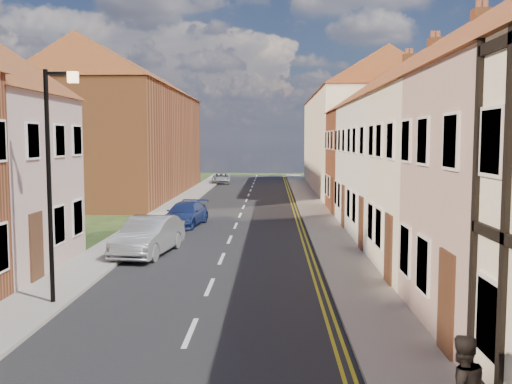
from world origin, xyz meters
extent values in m
cube|color=black|center=(0.00, 30.00, 0.01)|extent=(7.00, 90.00, 0.02)
cube|color=gray|center=(-4.40, 30.00, 0.06)|extent=(1.80, 90.00, 0.12)
cube|color=gray|center=(4.40, 30.00, 0.06)|extent=(1.80, 90.00, 0.12)
cube|color=white|center=(9.30, 23.50, 3.00)|extent=(8.00, 5.00, 6.00)
cube|color=white|center=(9.30, 28.90, 3.00)|extent=(8.00, 5.80, 6.00)
cube|color=brown|center=(9.30, 26.60, 8.20)|extent=(0.60, 0.60, 1.60)
cube|color=white|center=(9.30, 34.30, 3.00)|extent=(8.00, 5.00, 6.00)
cube|color=brown|center=(9.30, 32.40, 8.20)|extent=(0.60, 0.60, 1.60)
cube|color=brown|center=(9.30, 39.70, 3.00)|extent=(8.00, 5.80, 6.00)
cube|color=brown|center=(9.30, 37.40, 8.20)|extent=(0.60, 0.60, 1.60)
cube|color=white|center=(9.30, 55.00, 4.00)|extent=(8.00, 24.00, 8.00)
cube|color=brown|center=(-9.30, 50.00, 4.00)|extent=(8.00, 24.00, 8.00)
cylinder|color=black|center=(-3.90, 20.00, 3.12)|extent=(0.12, 0.12, 6.00)
cube|color=black|center=(-3.55, 20.00, 6.02)|extent=(0.70, 0.08, 0.08)
cube|color=#FFD899|center=(-3.20, 20.00, 5.92)|extent=(0.25, 0.15, 0.28)
imported|color=gray|center=(-2.83, 26.72, 0.72)|extent=(2.16, 4.56, 1.44)
imported|color=navy|center=(-2.55, 34.00, 0.59)|extent=(2.23, 4.29, 1.19)
imported|color=#B7BBC0|center=(-3.20, 61.62, 0.53)|extent=(1.99, 3.93, 1.06)
camera|label=1|loc=(1.83, 5.56, 4.35)|focal=40.00mm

